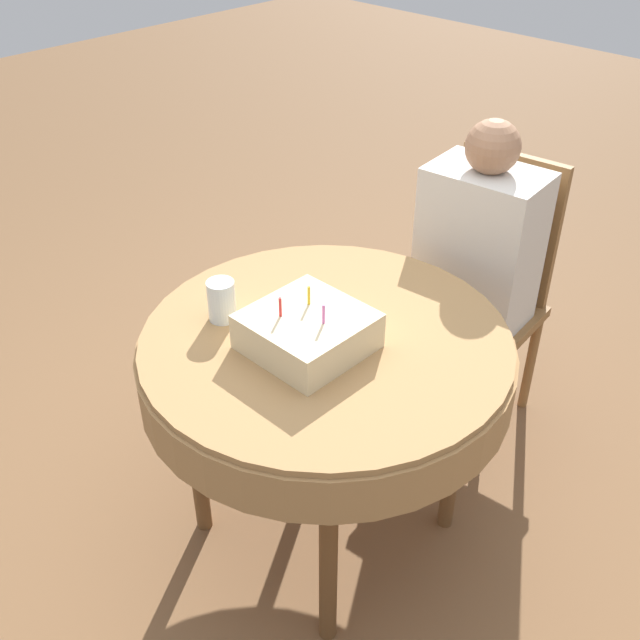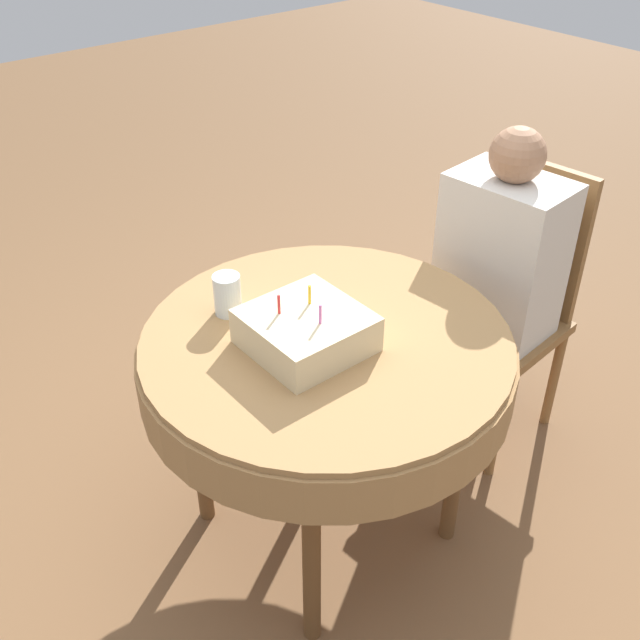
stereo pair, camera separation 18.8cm
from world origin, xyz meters
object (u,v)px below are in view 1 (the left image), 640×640
Objects in this scene: birthday_cake at (306,331)px; drinking_glass at (222,301)px; chair at (483,287)px; person at (475,256)px.

drinking_glass is (-0.26, -0.07, 0.01)m from birthday_cake.
chair reaches higher than birthday_cake.
chair is 0.97m from birthday_cake.
person is at bearing 90.87° from birthday_cake.
person is 0.83m from birthday_cake.
person reaches higher than drinking_glass.
person reaches higher than chair.
person is (0.01, -0.10, 0.18)m from chair.
person is 0.93m from drinking_glass.
birthday_cake is at bearing 15.22° from drinking_glass.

